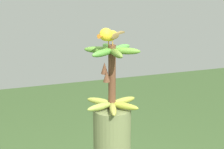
% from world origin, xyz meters
% --- Properties ---
extents(banana_bunch, '(0.29, 0.30, 0.34)m').
position_xyz_m(banana_bunch, '(-0.00, -0.00, 1.37)').
color(banana_bunch, brown).
rests_on(banana_bunch, banana_tree).
extents(perched_bird, '(0.18, 0.16, 0.09)m').
position_xyz_m(perched_bird, '(-0.02, -0.02, 1.59)').
color(perched_bird, '#C68933').
rests_on(perched_bird, banana_bunch).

